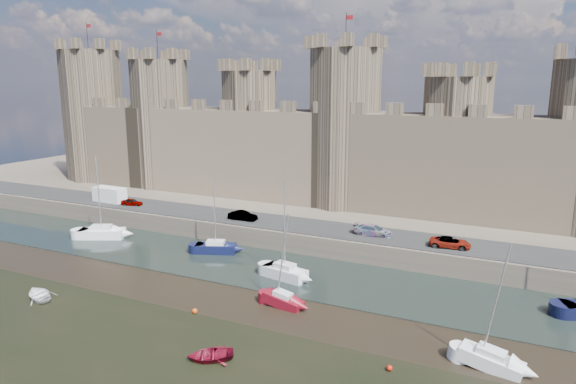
% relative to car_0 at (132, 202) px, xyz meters
% --- Properties ---
extents(ground, '(160.00, 160.00, 0.00)m').
position_rel_car_0_xyz_m(ground, '(26.24, -33.08, -3.05)').
color(ground, black).
rests_on(ground, ground).
extents(water_channel, '(160.00, 12.00, 0.08)m').
position_rel_car_0_xyz_m(water_channel, '(26.24, -9.08, -3.01)').
color(water_channel, black).
rests_on(water_channel, ground).
extents(quay, '(160.00, 60.00, 2.50)m').
position_rel_car_0_xyz_m(quay, '(26.24, 26.92, -1.80)').
color(quay, '#4C443A').
rests_on(quay, ground).
extents(road, '(160.00, 7.00, 0.10)m').
position_rel_car_0_xyz_m(road, '(26.24, 0.92, -0.50)').
color(road, black).
rests_on(road, quay).
extents(castle, '(108.50, 11.00, 29.00)m').
position_rel_car_0_xyz_m(castle, '(25.60, 14.92, 8.63)').
color(castle, '#42382B').
rests_on(castle, quay).
extents(car_0, '(3.43, 2.05, 1.09)m').
position_rel_car_0_xyz_m(car_0, '(0.00, 0.00, 0.00)').
color(car_0, gray).
rests_on(car_0, quay).
extents(car_1, '(4.03, 1.54, 1.31)m').
position_rel_car_0_xyz_m(car_1, '(19.38, -0.10, 0.11)').
color(car_1, gray).
rests_on(car_1, quay).
extents(car_2, '(4.68, 2.03, 1.34)m').
position_rel_car_0_xyz_m(car_2, '(37.24, 0.66, 0.12)').
color(car_2, gray).
rests_on(car_2, quay).
extents(car_3, '(4.74, 2.60, 1.26)m').
position_rel_car_0_xyz_m(car_3, '(46.44, -0.20, 0.08)').
color(car_3, gray).
rests_on(car_3, quay).
extents(van, '(5.40, 2.33, 2.32)m').
position_rel_car_0_xyz_m(van, '(-4.77, 0.42, 0.61)').
color(van, white).
rests_on(van, quay).
extents(sailboat_0, '(6.41, 4.64, 11.20)m').
position_rel_car_0_xyz_m(sailboat_0, '(2.09, -8.40, -2.19)').
color(sailboat_0, white).
rests_on(sailboat_0, ground).
extents(sailboat_1, '(5.32, 3.56, 9.94)m').
position_rel_car_0_xyz_m(sailboat_1, '(19.46, -6.95, -2.26)').
color(sailboat_1, black).
rests_on(sailboat_1, ground).
extents(sailboat_2, '(5.29, 2.89, 10.80)m').
position_rel_car_0_xyz_m(sailboat_2, '(30.86, -10.93, -2.20)').
color(sailboat_2, silver).
rests_on(sailboat_2, ground).
extents(sailboat_4, '(4.06, 1.94, 9.16)m').
position_rel_car_0_xyz_m(sailboat_4, '(33.69, -17.21, -2.35)').
color(sailboat_4, maroon).
rests_on(sailboat_4, ground).
extents(sailboat_5, '(4.79, 2.46, 9.87)m').
position_rel_car_0_xyz_m(sailboat_5, '(52.36, -20.27, -2.33)').
color(sailboat_5, white).
rests_on(sailboat_5, ground).
extents(dinghy_4, '(4.38, 4.05, 0.74)m').
position_rel_car_0_xyz_m(dinghy_4, '(32.86, -28.27, -2.68)').
color(dinghy_4, maroon).
rests_on(dinghy_4, ground).
extents(dinghy_6, '(4.31, 3.71, 0.75)m').
position_rel_car_0_xyz_m(dinghy_6, '(11.35, -25.93, -2.67)').
color(dinghy_6, white).
rests_on(dinghy_6, ground).
extents(buoy_1, '(0.50, 0.50, 0.50)m').
position_rel_car_0_xyz_m(buoy_1, '(27.05, -22.09, -2.80)').
color(buoy_1, '#D84309').
rests_on(buoy_1, ground).
extents(buoy_3, '(0.44, 0.44, 0.44)m').
position_rel_car_0_xyz_m(buoy_3, '(45.65, -23.85, -2.82)').
color(buoy_3, red).
rests_on(buoy_3, ground).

